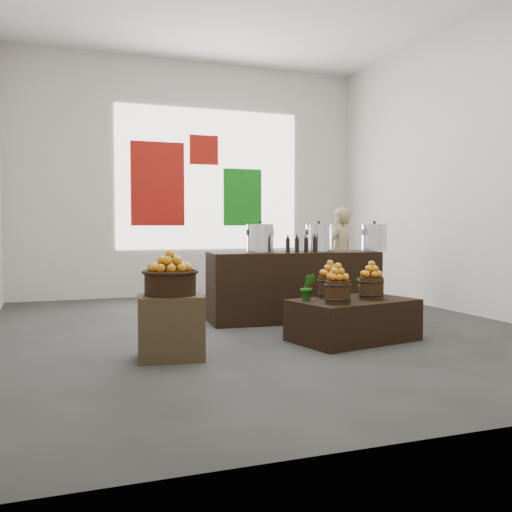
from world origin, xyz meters
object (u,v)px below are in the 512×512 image
object	(u,v)px
stock_pot_left	(260,239)
stock_pot_center	(319,239)
stock_pot_right	(374,238)
crate	(171,327)
counter	(293,286)
wicker_basket	(170,284)
shopper	(340,256)
display_table	(353,320)

from	to	relation	value
stock_pot_left	stock_pot_center	world-z (taller)	same
stock_pot_right	crate	bearing A→B (deg)	-154.43
counter	stock_pot_center	distance (m)	0.69
wicker_basket	shopper	size ratio (longest dim) A/B	0.31
stock_pot_right	shopper	xyz separation A→B (m)	(0.19, 1.27, -0.29)
crate	counter	distance (m)	2.41
wicker_basket	stock_pot_left	xyz separation A→B (m)	(1.44, 1.56, 0.35)
stock_pot_right	wicker_basket	bearing A→B (deg)	-154.43
crate	wicker_basket	world-z (taller)	wicker_basket
shopper	display_table	bearing A→B (deg)	40.74
display_table	shopper	size ratio (longest dim) A/B	0.84
display_table	stock_pot_right	distance (m)	1.83
stock_pot_center	stock_pot_right	world-z (taller)	same
counter	stock_pot_center	xyz separation A→B (m)	(0.34, -0.03, 0.60)
display_table	counter	distance (m)	1.39
wicker_basket	display_table	bearing A→B (deg)	4.39
counter	stock_pot_left	bearing A→B (deg)	180.00
stock_pot_right	stock_pot_left	bearing A→B (deg)	175.02
display_table	stock_pot_left	distance (m)	1.71
stock_pot_left	crate	bearing A→B (deg)	-132.71
stock_pot_right	shopper	world-z (taller)	shopper
wicker_basket	display_table	distance (m)	2.01
stock_pot_left	stock_pot_center	size ratio (longest dim) A/B	1.00
counter	stock_pot_right	distance (m)	1.26
crate	stock_pot_left	world-z (taller)	stock_pot_left
crate	wicker_basket	bearing A→B (deg)	0.00
counter	shopper	distance (m)	1.77
crate	wicker_basket	xyz separation A→B (m)	(0.00, 0.00, 0.39)
crate	stock_pot_center	distance (m)	2.77
counter	shopper	xyz separation A→B (m)	(1.29, 1.18, 0.30)
wicker_basket	counter	xyz separation A→B (m)	(1.87, 1.52, -0.24)
display_table	stock_pot_left	world-z (taller)	stock_pot_left
display_table	stock_pot_left	xyz separation A→B (m)	(-0.51, 1.41, 0.82)
crate	shopper	world-z (taller)	shopper
counter	stock_pot_left	xyz separation A→B (m)	(-0.43, 0.04, 0.60)
display_table	stock_pot_center	xyz separation A→B (m)	(0.26, 1.34, 0.82)
wicker_basket	stock_pot_center	distance (m)	2.69
stock_pot_center	crate	bearing A→B (deg)	-145.96
stock_pot_right	counter	bearing A→B (deg)	175.02
shopper	stock_pot_center	bearing A→B (deg)	27.84
display_table	counter	world-z (taller)	counter
stock_pot_center	shopper	world-z (taller)	shopper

